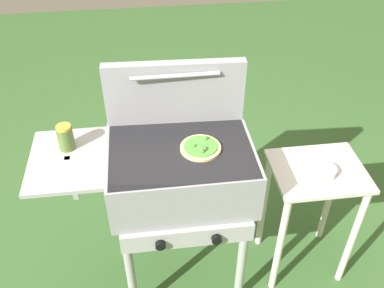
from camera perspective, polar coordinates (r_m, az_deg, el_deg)
ground_plane at (r=2.51m, az=-1.18°, el=-16.67°), size 8.00×8.00×0.00m
grill at (r=1.93m, az=-1.87°, el=-4.02°), size 0.96×0.53×0.90m
grill_lid_open at (r=1.93m, az=-2.31°, el=6.90°), size 0.63×0.09×0.30m
pizza_veggie at (r=1.83m, az=1.17°, el=-0.45°), size 0.18×0.18×0.03m
sauce_jar at (r=1.89m, az=-16.50°, el=0.86°), size 0.07×0.07×0.12m
prep_table at (r=2.25m, az=15.68°, el=-6.94°), size 0.44×0.36×0.70m
topping_bowl_near at (r=2.09m, az=17.08°, el=-3.52°), size 0.12×0.12×0.04m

